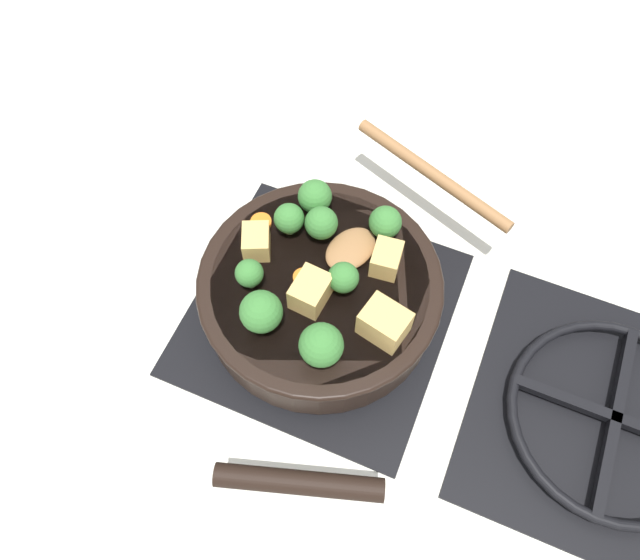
{
  "coord_description": "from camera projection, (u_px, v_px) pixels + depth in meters",
  "views": [
    {
      "loc": [
        0.32,
        0.13,
        0.71
      ],
      "look_at": [
        0.0,
        0.0,
        0.09
      ],
      "focal_mm": 35.0,
      "sensor_mm": 36.0,
      "label": 1
    }
  ],
  "objects": [
    {
      "name": "carrot_slice_orange_thin",
      "position": [
        303.0,
        277.0,
        0.71
      ],
      "size": [
        0.02,
        0.02,
        0.01
      ],
      "primitive_type": "cylinder",
      "color": "orange",
      "rests_on": "skillet_pan"
    },
    {
      "name": "wooden_spoon",
      "position": [
        399.0,
        205.0,
        0.75
      ],
      "size": [
        0.23,
        0.22,
        0.02
      ],
      "color": "olive",
      "rests_on": "skillet_pan"
    },
    {
      "name": "tofu_cube_center_large",
      "position": [
        256.0,
        242.0,
        0.72
      ],
      "size": [
        0.05,
        0.04,
        0.03
      ],
      "primitive_type": "cube",
      "rotation": [
        0.0,
        0.0,
        0.43
      ],
      "color": "tan",
      "rests_on": "skillet_pan"
    },
    {
      "name": "tofu_cube_west_chunk",
      "position": [
        386.0,
        259.0,
        0.7
      ],
      "size": [
        0.04,
        0.03,
        0.03
      ],
      "primitive_type": "cube",
      "rotation": [
        0.0,
        0.0,
        0.11
      ],
      "color": "tan",
      "rests_on": "skillet_pan"
    },
    {
      "name": "rear_burner_grate",
      "position": [
        612.0,
        420.0,
        0.71
      ],
      "size": [
        0.31,
        0.31,
        0.03
      ],
      "color": "black",
      "rests_on": "ground_plane"
    },
    {
      "name": "broccoli_floret_mid_floret",
      "position": [
        385.0,
        222.0,
        0.72
      ],
      "size": [
        0.04,
        0.04,
        0.05
      ],
      "color": "#709956",
      "rests_on": "skillet_pan"
    },
    {
      "name": "broccoli_floret_north_edge",
      "position": [
        289.0,
        219.0,
        0.72
      ],
      "size": [
        0.04,
        0.04,
        0.04
      ],
      "color": "#709956",
      "rests_on": "skillet_pan"
    },
    {
      "name": "carrot_slice_near_center",
      "position": [
        261.0,
        222.0,
        0.74
      ],
      "size": [
        0.03,
        0.03,
        0.01
      ],
      "primitive_type": "cylinder",
      "color": "orange",
      "rests_on": "skillet_pan"
    },
    {
      "name": "tofu_cube_near_handle",
      "position": [
        311.0,
        292.0,
        0.68
      ],
      "size": [
        0.05,
        0.04,
        0.04
      ],
      "primitive_type": "cube",
      "rotation": [
        0.0,
        0.0,
        3.06
      ],
      "color": "tan",
      "rests_on": "skillet_pan"
    },
    {
      "name": "tofu_cube_east_chunk",
      "position": [
        384.0,
        323.0,
        0.66
      ],
      "size": [
        0.05,
        0.06,
        0.04
      ],
      "primitive_type": "cube",
      "rotation": [
        0.0,
        0.0,
        1.35
      ],
      "color": "tan",
      "rests_on": "skillet_pan"
    },
    {
      "name": "broccoli_floret_near_spoon",
      "position": [
        249.0,
        274.0,
        0.69
      ],
      "size": [
        0.03,
        0.03,
        0.04
      ],
      "color": "#709956",
      "rests_on": "skillet_pan"
    },
    {
      "name": "broccoli_floret_small_inner",
      "position": [
        315.0,
        197.0,
        0.73
      ],
      "size": [
        0.04,
        0.04,
        0.05
      ],
      "color": "#709956",
      "rests_on": "skillet_pan"
    },
    {
      "name": "broccoli_floret_south_cluster",
      "position": [
        321.0,
        345.0,
        0.64
      ],
      "size": [
        0.05,
        0.05,
        0.05
      ],
      "color": "#709956",
      "rests_on": "skillet_pan"
    },
    {
      "name": "broccoli_floret_east_rim",
      "position": [
        321.0,
        223.0,
        0.71
      ],
      "size": [
        0.04,
        0.04,
        0.05
      ],
      "color": "#709956",
      "rests_on": "skillet_pan"
    },
    {
      "name": "broccoli_floret_west_rim",
      "position": [
        342.0,
        280.0,
        0.68
      ],
      "size": [
        0.03,
        0.03,
        0.04
      ],
      "color": "#709956",
      "rests_on": "skillet_pan"
    },
    {
      "name": "broccoli_floret_center_top",
      "position": [
        261.0,
        312.0,
        0.66
      ],
      "size": [
        0.05,
        0.05,
        0.05
      ],
      "color": "#709956",
      "rests_on": "skillet_pan"
    },
    {
      "name": "front_burner_grate",
      "position": [
        320.0,
        309.0,
        0.77
      ],
      "size": [
        0.31,
        0.31,
        0.03
      ],
      "color": "black",
      "rests_on": "ground_plane"
    },
    {
      "name": "ground_plane",
      "position": [
        320.0,
        314.0,
        0.78
      ],
      "size": [
        2.4,
        2.4,
        0.0
      ],
      "primitive_type": "plane",
      "color": "silver"
    },
    {
      "name": "skillet_pan",
      "position": [
        320.0,
        293.0,
        0.73
      ],
      "size": [
        0.39,
        0.29,
        0.06
      ],
      "color": "black",
      "rests_on": "front_burner_grate"
    }
  ]
}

